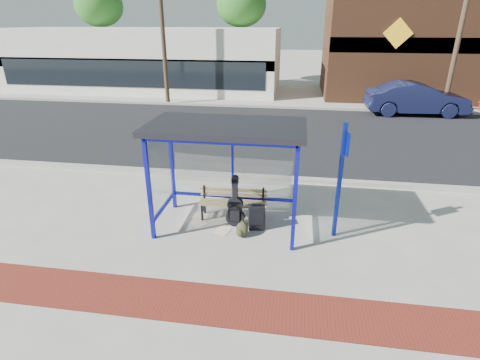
% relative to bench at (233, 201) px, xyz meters
% --- Properties ---
extents(ground, '(120.00, 120.00, 0.00)m').
position_rel_bench_xyz_m(ground, '(-0.05, -0.46, -0.43)').
color(ground, '#B2ADA0').
rests_on(ground, ground).
extents(brick_paver_strip, '(60.00, 1.00, 0.01)m').
position_rel_bench_xyz_m(brick_paver_strip, '(-0.05, -3.06, -0.42)').
color(brick_paver_strip, maroon).
rests_on(brick_paver_strip, ground).
extents(curb_near, '(60.00, 0.25, 0.12)m').
position_rel_bench_xyz_m(curb_near, '(-0.05, 2.44, -0.37)').
color(curb_near, gray).
rests_on(curb_near, ground).
extents(street_asphalt, '(60.00, 10.00, 0.00)m').
position_rel_bench_xyz_m(street_asphalt, '(-0.05, 7.54, -0.43)').
color(street_asphalt, black).
rests_on(street_asphalt, ground).
extents(curb_far, '(60.00, 0.25, 0.12)m').
position_rel_bench_xyz_m(curb_far, '(-0.05, 12.64, -0.37)').
color(curb_far, gray).
rests_on(curb_far, ground).
extents(far_sidewalk, '(60.00, 4.00, 0.01)m').
position_rel_bench_xyz_m(far_sidewalk, '(-0.05, 14.54, -0.42)').
color(far_sidewalk, '#B2ADA0').
rests_on(far_sidewalk, ground).
extents(bus_shelter, '(3.30, 1.80, 2.42)m').
position_rel_bench_xyz_m(bus_shelter, '(-0.05, -0.38, 1.64)').
color(bus_shelter, '#0E11A0').
rests_on(bus_shelter, ground).
extents(storefront_white, '(18.00, 6.04, 4.00)m').
position_rel_bench_xyz_m(storefront_white, '(-9.05, 17.53, 1.57)').
color(storefront_white, silver).
rests_on(storefront_white, ground).
extents(storefront_brown, '(10.00, 7.08, 6.40)m').
position_rel_bench_xyz_m(storefront_brown, '(7.94, 18.04, 2.77)').
color(storefront_brown, '#59331E').
rests_on(storefront_brown, ground).
extents(tree_left, '(3.60, 3.60, 7.03)m').
position_rel_bench_xyz_m(tree_left, '(-14.05, 21.54, 5.02)').
color(tree_left, '#4C3826').
rests_on(tree_left, ground).
extents(tree_mid, '(3.60, 3.60, 7.03)m').
position_rel_bench_xyz_m(tree_mid, '(-3.05, 21.54, 5.02)').
color(tree_mid, '#4C3826').
rests_on(tree_mid, ground).
extents(tree_right, '(3.60, 3.60, 7.03)m').
position_rel_bench_xyz_m(tree_right, '(12.45, 21.54, 5.02)').
color(tree_right, '#4C3826').
rests_on(tree_right, ground).
extents(utility_pole_west, '(1.60, 0.24, 8.00)m').
position_rel_bench_xyz_m(utility_pole_west, '(-6.05, 12.94, 3.68)').
color(utility_pole_west, '#4C3826').
rests_on(utility_pole_west, ground).
extents(utility_pole_east, '(1.60, 0.24, 8.00)m').
position_rel_bench_xyz_m(utility_pole_east, '(8.95, 12.94, 3.68)').
color(utility_pole_east, '#4C3826').
rests_on(utility_pole_east, ground).
extents(bench, '(1.62, 0.47, 0.76)m').
position_rel_bench_xyz_m(bench, '(0.00, 0.00, 0.00)').
color(bench, black).
rests_on(bench, ground).
extents(guitar_bag, '(0.43, 0.13, 1.18)m').
position_rel_bench_xyz_m(guitar_bag, '(0.12, -0.40, 0.00)').
color(guitar_bag, black).
rests_on(guitar_bag, ground).
extents(suitcase, '(0.40, 0.31, 0.63)m').
position_rel_bench_xyz_m(suitcase, '(0.62, -0.46, -0.14)').
color(suitcase, black).
rests_on(suitcase, ground).
extents(backpack, '(0.34, 0.33, 0.34)m').
position_rel_bench_xyz_m(backpack, '(0.34, -0.84, -0.27)').
color(backpack, '#292916').
rests_on(backpack, ground).
extents(sign_post, '(0.14, 0.31, 2.55)m').
position_rel_bench_xyz_m(sign_post, '(2.35, -0.49, 1.01)').
color(sign_post, navy).
rests_on(sign_post, ground).
extents(newspaper_a, '(0.45, 0.43, 0.01)m').
position_rel_bench_xyz_m(newspaper_a, '(-0.77, -0.45, -0.43)').
color(newspaper_a, white).
rests_on(newspaper_a, ground).
extents(newspaper_b, '(0.42, 0.48, 0.01)m').
position_rel_bench_xyz_m(newspaper_b, '(-0.12, -0.65, -0.42)').
color(newspaper_b, white).
rests_on(newspaper_b, ground).
extents(newspaper_c, '(0.41, 0.33, 0.01)m').
position_rel_bench_xyz_m(newspaper_c, '(-0.81, -0.06, -0.42)').
color(newspaper_c, white).
rests_on(newspaper_c, ground).
extents(parked_car, '(4.95, 1.94, 1.61)m').
position_rel_bench_xyz_m(parked_car, '(7.27, 12.14, 0.38)').
color(parked_car, '#171C40').
rests_on(parked_car, ground).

